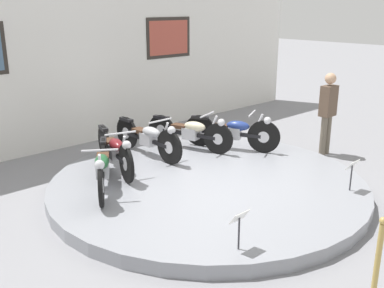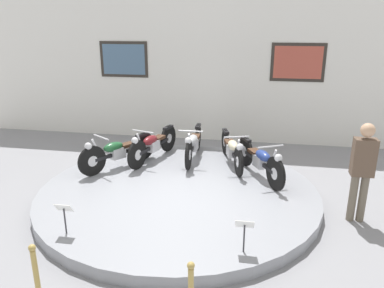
# 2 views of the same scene
# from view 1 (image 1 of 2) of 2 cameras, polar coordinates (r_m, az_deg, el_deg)

# --- Properties ---
(ground_plane) EXTENTS (60.00, 60.00, 0.00)m
(ground_plane) POSITION_cam_1_polar(r_m,az_deg,el_deg) (7.78, 1.96, -5.87)
(ground_plane) COLOR gray
(display_platform) EXTENTS (5.34, 5.34, 0.21)m
(display_platform) POSITION_cam_1_polar(r_m,az_deg,el_deg) (7.74, 1.97, -5.17)
(display_platform) COLOR gray
(display_platform) RESTS_ON ground_plane
(back_wall) EXTENTS (14.00, 0.22, 4.10)m
(back_wall) POSITION_cam_1_polar(r_m,az_deg,el_deg) (10.41, -13.75, 11.28)
(back_wall) COLOR white
(back_wall) RESTS_ON ground_plane
(motorcycle_green) EXTENTS (1.16, 1.68, 0.80)m
(motorcycle_green) POSITION_cam_1_polar(r_m,az_deg,el_deg) (7.30, -11.31, -2.81)
(motorcycle_green) COLOR black
(motorcycle_green) RESTS_ON display_platform
(motorcycle_maroon) EXTENTS (0.69, 1.94, 0.80)m
(motorcycle_maroon) POSITION_cam_1_polar(r_m,az_deg,el_deg) (8.09, -9.76, -0.68)
(motorcycle_maroon) COLOR black
(motorcycle_maroon) RESTS_ON display_platform
(motorcycle_silver) EXTENTS (0.54, 2.01, 0.80)m
(motorcycle_silver) POSITION_cam_1_polar(r_m,az_deg,el_deg) (8.76, -5.57, 0.90)
(motorcycle_silver) COLOR black
(motorcycle_silver) RESTS_ON display_platform
(motorcycle_cream) EXTENTS (0.70, 1.91, 0.79)m
(motorcycle_cream) POSITION_cam_1_polar(r_m,az_deg,el_deg) (9.16, -0.17, 1.64)
(motorcycle_cream) COLOR black
(motorcycle_cream) RESTS_ON display_platform
(motorcycle_blue) EXTENTS (0.97, 1.81, 0.81)m
(motorcycle_blue) POSITION_cam_1_polar(r_m,az_deg,el_deg) (9.18, 5.22, 1.68)
(motorcycle_blue) COLOR black
(motorcycle_blue) RESTS_ON display_platform
(info_placard_front_left) EXTENTS (0.26, 0.11, 0.51)m
(info_placard_front_left) POSITION_cam_1_polar(r_m,az_deg,el_deg) (5.48, 6.02, -9.82)
(info_placard_front_left) COLOR #333338
(info_placard_front_left) RESTS_ON display_platform
(info_placard_front_centre) EXTENTS (0.26, 0.11, 0.51)m
(info_placard_front_centre) POSITION_cam_1_polar(r_m,az_deg,el_deg) (7.55, 19.65, -2.99)
(info_placard_front_centre) COLOR #333338
(info_placard_front_centre) RESTS_ON display_platform
(visitor_standing) EXTENTS (0.36, 0.23, 1.74)m
(visitor_standing) POSITION_cam_1_polar(r_m,az_deg,el_deg) (9.73, 16.86, 4.27)
(visitor_standing) COLOR #6B6051
(visitor_standing) RESTS_ON ground_plane
(stanchion_post_left_of_entry) EXTENTS (0.28, 0.28, 1.02)m
(stanchion_post_left_of_entry) POSITION_cam_1_polar(r_m,az_deg,el_deg) (5.27, 22.27, -15.25)
(stanchion_post_left_of_entry) COLOR tan
(stanchion_post_left_of_entry) RESTS_ON ground_plane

